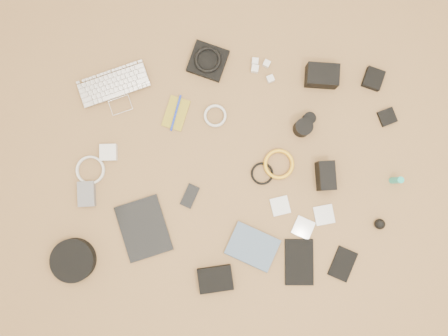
{
  "coord_description": "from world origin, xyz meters",
  "views": [
    {
      "loc": [
        -0.01,
        -0.09,
        1.88
      ],
      "look_at": [
        -0.01,
        0.01,
        0.02
      ],
      "focal_mm": 35.0,
      "sensor_mm": 36.0,
      "label": 1
    }
  ],
  "objects_px": {
    "laptop": "(117,94)",
    "paperback": "(245,263)",
    "phone": "(190,196)",
    "dslr_camera": "(322,76)",
    "headphone_case": "(73,260)",
    "tablet": "(144,228)"
  },
  "relations": [
    {
      "from": "laptop",
      "to": "headphone_case",
      "type": "distance_m",
      "value": 0.73
    },
    {
      "from": "tablet",
      "to": "paperback",
      "type": "distance_m",
      "value": 0.46
    },
    {
      "from": "dslr_camera",
      "to": "paperback",
      "type": "xyz_separation_m",
      "value": [
        -0.3,
        -0.81,
        -0.03
      ]
    },
    {
      "from": "phone",
      "to": "headphone_case",
      "type": "relative_size",
      "value": 0.54
    },
    {
      "from": "headphone_case",
      "to": "paperback",
      "type": "height_order",
      "value": "headphone_case"
    },
    {
      "from": "dslr_camera",
      "to": "headphone_case",
      "type": "xyz_separation_m",
      "value": [
        -1.02,
        -0.82,
        -0.01
      ]
    },
    {
      "from": "laptop",
      "to": "tablet",
      "type": "bearing_deg",
      "value": -97.53
    },
    {
      "from": "dslr_camera",
      "to": "headphone_case",
      "type": "height_order",
      "value": "dslr_camera"
    },
    {
      "from": "dslr_camera",
      "to": "paperback",
      "type": "bearing_deg",
      "value": -108.42
    },
    {
      "from": "phone",
      "to": "dslr_camera",
      "type": "bearing_deg",
      "value": 66.55
    },
    {
      "from": "laptop",
      "to": "paperback",
      "type": "relative_size",
      "value": 1.51
    },
    {
      "from": "dslr_camera",
      "to": "headphone_case",
      "type": "distance_m",
      "value": 1.31
    },
    {
      "from": "tablet",
      "to": "phone",
      "type": "relative_size",
      "value": 2.51
    },
    {
      "from": "laptop",
      "to": "tablet",
      "type": "height_order",
      "value": "laptop"
    },
    {
      "from": "dslr_camera",
      "to": "paperback",
      "type": "distance_m",
      "value": 0.86
    },
    {
      "from": "dslr_camera",
      "to": "headphone_case",
      "type": "relative_size",
      "value": 0.73
    },
    {
      "from": "laptop",
      "to": "phone",
      "type": "distance_m",
      "value": 0.54
    },
    {
      "from": "tablet",
      "to": "phone",
      "type": "height_order",
      "value": "tablet"
    },
    {
      "from": "phone",
      "to": "paperback",
      "type": "xyz_separation_m",
      "value": [
        0.25,
        -0.27,
        0.01
      ]
    },
    {
      "from": "tablet",
      "to": "headphone_case",
      "type": "height_order",
      "value": "headphone_case"
    },
    {
      "from": "dslr_camera",
      "to": "tablet",
      "type": "height_order",
      "value": "dslr_camera"
    },
    {
      "from": "laptop",
      "to": "phone",
      "type": "bearing_deg",
      "value": -73.63
    }
  ]
}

